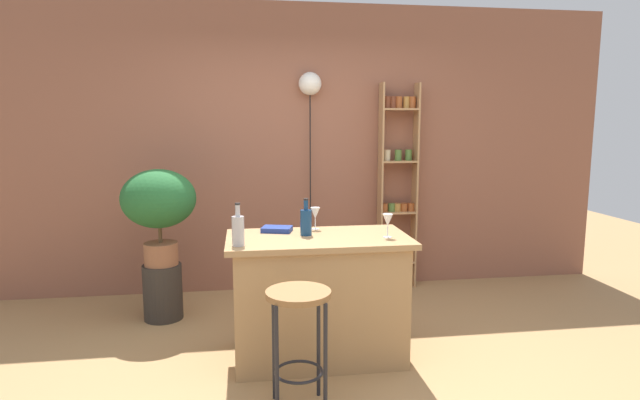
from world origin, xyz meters
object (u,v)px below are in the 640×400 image
Objects in this scene: plant_stool at (163,292)px; bottle_vinegar at (238,230)px; spice_shelf at (398,181)px; bottle_spirits_clear at (306,221)px; pendant_globe_light at (310,87)px; cookbook at (277,229)px; potted_plant at (159,203)px; wine_glass_center at (315,214)px; wine_glass_left at (388,221)px; bar_stool at (299,321)px.

bottle_vinegar reaches higher than plant_stool.
bottle_vinegar is (-1.57, -1.70, -0.10)m from spice_shelf.
spice_shelf is 7.85× the size of bottle_spirits_clear.
pendant_globe_light reaches higher than plant_stool.
bottle_spirits_clear is 1.82m from pendant_globe_light.
potted_plant is at bearing 158.63° from cookbook.
bottle_spirits_clear is at bearing 28.38° from bottle_vinegar.
wine_glass_center is (0.56, 0.45, 0.01)m from bottle_vinegar.
wine_glass_left is at bearing -6.52° from cookbook.
plant_stool is at bearing -165.24° from spice_shelf.
potted_plant reaches higher than wine_glass_center.
bar_stool is at bearing -103.66° from wine_glass_center.
cookbook is at bearing -37.03° from potted_plant.
bottle_spirits_clear is at bearing 164.43° from wine_glass_left.
potted_plant reaches higher than bottle_spirits_clear.
bottle_spirits_clear is at bearing -37.12° from plant_stool.
wine_glass_left is (1.02, 0.10, 0.01)m from bottle_vinegar.
bottle_vinegar is 0.49m from cookbook.
potted_plant is 1.42m from bottle_spirits_clear.
cookbook is (-0.74, 0.30, -0.10)m from wine_glass_left.
cookbook is (-0.06, 0.88, 0.36)m from bar_stool.
bar_stool is 1.51× the size of plant_stool.
wine_glass_center is 0.78× the size of cookbook.
spice_shelf reaches higher than bottle_spirits_clear.
bottle_vinegar is 0.72m from wine_glass_center.
bottle_vinegar is at bearing -111.64° from pendant_globe_light.
bottle_spirits_clear is 1.59× the size of wine_glass_left.
wine_glass_center is 1.64m from pendant_globe_light.
bottle_vinegar is 0.13× the size of pendant_globe_light.
spice_shelf is at bearing 52.69° from bottle_spirits_clear.
bottle_spirits_clear is (1.13, -0.86, -0.02)m from potted_plant.
plant_stool is 2.26× the size of cookbook.
bottle_vinegar reaches higher than bar_stool.
potted_plant is 4.94× the size of wine_glass_center.
bottle_vinegar is (-0.47, -0.25, 0.01)m from bottle_spirits_clear.
wine_glass_left is (0.68, 0.57, 0.45)m from bar_stool.
bar_stool is at bearing -100.29° from bottle_spirits_clear.
bottle_vinegar reaches higher than wine_glass_left.
potted_plant reaches higher than cookbook.
spice_shelf is 1.61m from wine_glass_center.
bottle_spirits_clear is at bearing 79.71° from bar_stool.
spice_shelf is 12.49× the size of wine_glass_left.
wine_glass_left is at bearing -37.36° from wine_glass_center.
spice_shelf is at bearing 14.76° from potted_plant.
bar_stool is at bearing -139.79° from wine_glass_left.
wine_glass_left is at bearing -78.73° from pendant_globe_light.
pendant_globe_light is at bearing 101.27° from wine_glass_left.
cookbook reaches higher than plant_stool.
cookbook is at bearing 157.82° from wine_glass_left.
wine_glass_center is (0.09, 0.20, 0.02)m from bottle_spirits_clear.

